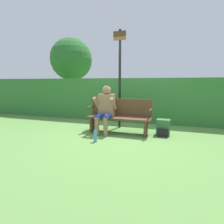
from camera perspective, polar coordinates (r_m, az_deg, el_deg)
The scene contains 8 objects.
ground_plane at distance 4.60m, azimuth 2.17°, elevation -6.77°, with size 40.00×40.00×0.00m, color #5B8942.
hedge_back at distance 5.92m, azimuth 6.15°, elevation 3.97°, with size 12.00×0.55×1.43m.
park_bench at distance 4.56m, azimuth 2.44°, elevation -1.25°, with size 1.64×0.46×0.88m.
person_seated at distance 4.52m, azimuth -2.10°, elevation 1.65°, with size 0.54×0.59×1.22m.
backpack at distance 4.51m, azimuth 16.32°, elevation -5.00°, with size 0.32×0.31×0.40m.
water_bottle at distance 3.90m, azimuth -5.48°, elevation -7.88°, with size 0.07×0.07×0.27m.
signpost at distance 4.97m, azimuth 2.54°, elevation 11.94°, with size 0.35×0.09×2.70m.
tree at distance 10.83m, azimuth -13.12°, elevation 16.27°, with size 2.40×2.40×3.81m.
Camera 1 is at (1.16, -4.25, 1.31)m, focal length 28.00 mm.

